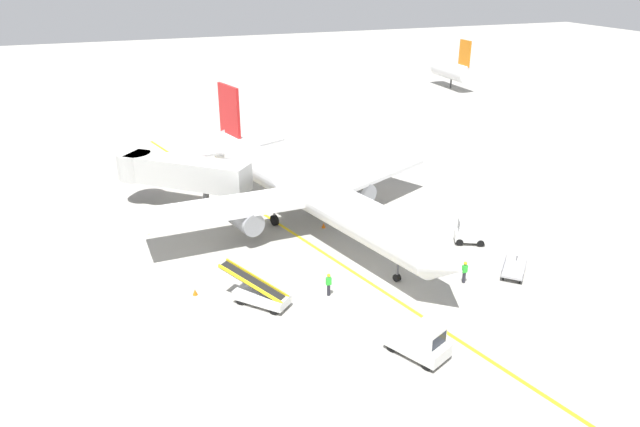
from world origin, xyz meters
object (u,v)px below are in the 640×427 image
Objects in this scene: belt_loader_forward_hold at (260,294)px; safety_cone_nose_right at (195,292)px; pushback_tug at (421,342)px; ground_crew_marshaller at (329,284)px; ground_crew_wing_walker at (465,271)px; airliner at (304,189)px; jet_bridge at (174,171)px; baggage_tug_near_wing at (468,233)px; safety_cone_nose_left at (324,225)px; baggage_cart_loaded at (514,269)px; safety_cone_wingtip_left at (148,231)px.

safety_cone_nose_right is (-3.95, 2.75, -0.56)m from belt_loader_forward_hold.
pushback_tug is 8.60m from ground_crew_marshaller.
ground_crew_wing_walker is 3.86× the size of safety_cone_nose_right.
airliner is 20.10m from pushback_tug.
belt_loader_forward_hold is at bearing 130.11° from pushback_tug.
ground_crew_wing_walker is at bearing -51.04° from jet_bridge.
baggage_tug_near_wing is 6.20× the size of safety_cone_nose_right.
safety_cone_nose_left is at bearing -39.19° from jet_bridge.
pushback_tug is 16.26m from baggage_tug_near_wing.
belt_loader_forward_hold reaches higher than pushback_tug.
jet_bridge reaches higher than ground_crew_wing_walker.
ground_crew_marshaller reaches higher than safety_cone_nose_right.
baggage_cart_loaded is at bearing -45.46° from jet_bridge.
jet_bridge is 2.79× the size of pushback_tug.
ground_crew_marshaller is 18.25m from safety_cone_wingtip_left.
pushback_tug is at bearing -72.44° from ground_crew_marshaller.
belt_loader_forward_hold is at bearing -122.05° from airliner.
baggage_tug_near_wing is 6.20× the size of safety_cone_wingtip_left.
jet_bridge is 3.46× the size of baggage_cart_loaded.
airliner is 13.50m from belt_loader_forward_hold.
belt_loader_forward_hold is 13.12m from safety_cone_nose_left.
baggage_cart_loaded is 4.12m from ground_crew_wing_walker.
ground_crew_marshaller is 3.86× the size of safety_cone_wingtip_left.
baggage_tug_near_wing reaches higher than baggage_cart_loaded.
safety_cone_nose_left is (1.03, 18.81, -0.77)m from pushback_tug.
airliner reaches higher than ground_crew_marshaller.
ground_crew_wing_walker reaches higher than safety_cone_nose_left.
safety_cone_nose_left is (3.62, 10.61, -0.69)m from ground_crew_marshaller.
baggage_tug_near_wing is 5.79m from baggage_cart_loaded.
ground_crew_wing_walker is 13.84m from safety_cone_nose_left.
safety_cone_wingtip_left is at bearing 141.40° from ground_crew_wing_walker.
belt_loader_forward_hold is 2.67× the size of ground_crew_marshaller.
ground_crew_marshaller reaches higher than baggage_cart_loaded.
baggage_cart_loaded is (11.61, -13.82, -2.95)m from airliner.
pushback_tug is at bearing -45.45° from safety_cone_nose_right.
jet_bridge is 2.50× the size of belt_loader_forward_hold.
safety_cone_nose_left is at bearing 116.51° from ground_crew_wing_walker.
pushback_tug is 9.25× the size of safety_cone_nose_right.
safety_cone_nose_right is (-12.33, -7.32, 0.00)m from safety_cone_nose_left.
safety_cone_nose_left is (-6.17, 12.37, -0.69)m from ground_crew_wing_walker.
ground_crew_marshaller is 9.95m from ground_crew_wing_walker.
jet_bridge is 14.89m from safety_cone_nose_left.
belt_loader_forward_hold is 14.73m from ground_crew_wing_walker.
pushback_tug is 9.25× the size of safety_cone_nose_left.
baggage_tug_near_wing reaches higher than ground_crew_marshaller.
airliner is 14.18m from baggage_tug_near_wing.
safety_cone_nose_right is at bearing 166.66° from baggage_cart_loaded.
airliner is 15.66m from ground_crew_wing_walker.
baggage_cart_loaded reaches higher than safety_cone_wingtip_left.
jet_bridge is at bearing 111.09° from ground_crew_marshaller.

